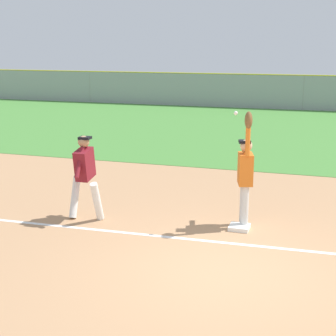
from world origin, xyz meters
The scene contains 10 objects.
ground_plane centered at (0.00, 0.00, 0.00)m, with size 69.67×69.67×0.00m, color tan.
outfield_grass centered at (0.00, 13.69, 0.01)m, with size 49.35×14.25×0.01m, color #478438.
chalk_foul_line centered at (-4.10, 1.01, 0.00)m, with size 12.00×0.10×0.01m, color white.
first_base centered at (-0.10, 1.91, 0.04)m, with size 0.38×0.38×0.08m, color white.
fielder centered at (-0.05, 2.10, 1.12)m, with size 0.37×0.89×2.28m.
runner centered at (-3.17, 1.56, 1.00)m, with size 0.73×0.84×1.72m.
baseball centered at (-0.24, 1.90, 2.24)m, with size 0.07×0.07×0.07m, color white.
outfield_fence centered at (0.00, 20.81, 0.93)m, with size 49.43×0.08×1.86m.
parked_car_green centered at (-7.41, 24.92, 0.67)m, with size 4.59×2.51×1.25m.
parked_car_black centered at (-1.16, 24.62, 0.67)m, with size 4.49×2.29×1.25m.
Camera 1 is at (1.41, -7.49, 3.50)m, focal length 55.48 mm.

